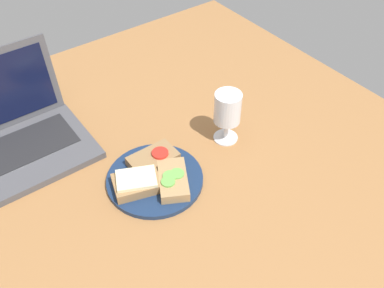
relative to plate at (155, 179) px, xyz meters
The scene contains 7 objects.
wooden_table 3.83cm from the plate, 67.69° to the right, with size 140.00×140.00×3.00cm, color #9E6B3D.
plate is the anchor object (origin of this frame).
sandwich_with_cheese 5.29cm from the plate, behind, with size 12.36×10.33×3.33cm.
sandwich_with_cucumber 5.19cm from the plate, 59.48° to the right, with size 11.37×13.51×2.92cm.
sandwich_with_tomato 5.21cm from the plate, 59.87° to the left, with size 11.66×6.91×3.10cm.
wine_glass 24.78cm from the plate, ahead, with size 6.81×6.81×14.32cm.
laptop 37.54cm from the plate, 126.86° to the left, with size 33.69×26.79×23.00cm.
Camera 1 is at (-34.09, -56.61, 79.88)cm, focal length 40.00 mm.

